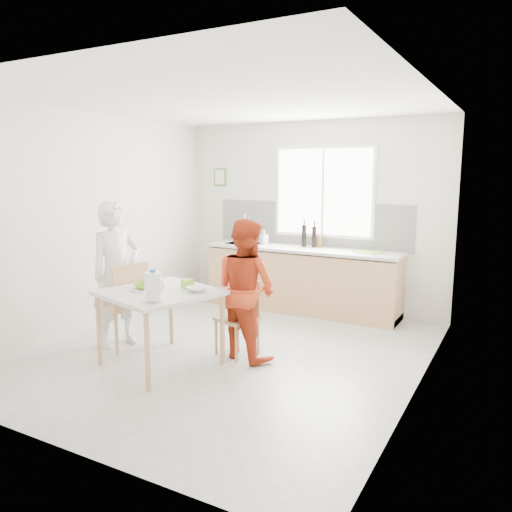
{
  "coord_description": "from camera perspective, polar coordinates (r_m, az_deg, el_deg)",
  "views": [
    {
      "loc": [
        2.78,
        -4.5,
        1.98
      ],
      "look_at": [
        0.21,
        0.2,
        1.08
      ],
      "focal_mm": 35.0,
      "sensor_mm": 36.0,
      "label": 1
    }
  ],
  "objects": [
    {
      "name": "ground",
      "position": [
        5.65,
        -2.92,
        -10.94
      ],
      "size": [
        4.5,
        4.5,
        0.0
      ],
      "primitive_type": "plane",
      "color": "#B7B7B2",
      "rests_on": "ground"
    },
    {
      "name": "room_shell",
      "position": [
        5.3,
        -3.07,
        5.94
      ],
      "size": [
        4.5,
        4.5,
        4.5
      ],
      "color": "silver",
      "rests_on": "ground"
    },
    {
      "name": "window",
      "position": [
        7.21,
        7.72,
        7.27
      ],
      "size": [
        1.5,
        0.06,
        1.3
      ],
      "color": "white",
      "rests_on": "room_shell"
    },
    {
      "name": "backsplash",
      "position": [
        7.33,
        6.22,
        3.61
      ],
      "size": [
        3.0,
        0.02,
        0.65
      ],
      "primitive_type": "cube",
      "color": "white",
      "rests_on": "room_shell"
    },
    {
      "name": "picture_frame",
      "position": [
        8.01,
        -4.14,
        8.98
      ],
      "size": [
        0.22,
        0.03,
        0.28
      ],
      "color": "#4C893E",
      "rests_on": "room_shell"
    },
    {
      "name": "kitchen_counter",
      "position": [
        7.2,
        5.18,
        -2.99
      ],
      "size": [
        2.84,
        0.64,
        1.37
      ],
      "color": "tan",
      "rests_on": "ground"
    },
    {
      "name": "dining_table",
      "position": [
        5.2,
        -10.96,
        -4.8
      ],
      "size": [
        1.27,
        1.27,
        0.79
      ],
      "rotation": [
        0.0,
        0.0,
        -0.28
      ],
      "color": "silver",
      "rests_on": "ground"
    },
    {
      "name": "chair_left",
      "position": [
        5.79,
        -14.68,
        -5.06
      ],
      "size": [
        0.57,
        0.57,
        0.99
      ],
      "rotation": [
        0.0,
        0.0,
        -1.86
      ],
      "color": "tan",
      "rests_on": "ground"
    },
    {
      "name": "chair_far",
      "position": [
        5.49,
        -1.71,
        -6.59
      ],
      "size": [
        0.47,
        0.47,
        0.82
      ],
      "rotation": [
        0.0,
        0.0,
        -0.28
      ],
      "color": "tan",
      "rests_on": "ground"
    },
    {
      "name": "person_white",
      "position": [
        5.87,
        -15.64,
        -2.05
      ],
      "size": [
        0.55,
        0.69,
        1.66
      ],
      "primitive_type": "imported",
      "rotation": [
        0.0,
        0.0,
        1.29
      ],
      "color": "white",
      "rests_on": "ground"
    },
    {
      "name": "person_red",
      "position": [
        5.32,
        -1.16,
        -3.78
      ],
      "size": [
        0.86,
        0.75,
        1.5
      ],
      "primitive_type": "imported",
      "rotation": [
        0.0,
        0.0,
        2.86
      ],
      "color": "#BB3517",
      "rests_on": "ground"
    },
    {
      "name": "bowl_green",
      "position": [
        5.31,
        -12.66,
        -3.3
      ],
      "size": [
        0.25,
        0.25,
        0.06
      ],
      "primitive_type": "imported",
      "rotation": [
        0.0,
        0.0,
        -0.28
      ],
      "color": "#77BE2B",
      "rests_on": "dining_table"
    },
    {
      "name": "bowl_white",
      "position": [
        5.08,
        -6.75,
        -3.79
      ],
      "size": [
        0.26,
        0.26,
        0.05
      ],
      "primitive_type": "imported",
      "rotation": [
        0.0,
        0.0,
        -0.28
      ],
      "color": "white",
      "rests_on": "dining_table"
    },
    {
      "name": "milk_jug",
      "position": [
        4.73,
        -11.63,
        -3.33
      ],
      "size": [
        0.22,
        0.16,
        0.28
      ],
      "rotation": [
        0.0,
        0.0,
        -0.28
      ],
      "color": "white",
      "rests_on": "dining_table"
    },
    {
      "name": "green_box",
      "position": [
        5.25,
        -7.85,
        -3.16
      ],
      "size": [
        0.12,
        0.12,
        0.09
      ],
      "primitive_type": "cube",
      "rotation": [
        0.0,
        0.0,
        -0.28
      ],
      "color": "#80C92E",
      "rests_on": "dining_table"
    },
    {
      "name": "spoon",
      "position": [
        5.13,
        -13.53,
        -4.04
      ],
      "size": [
        0.16,
        0.02,
        0.01
      ],
      "primitive_type": "cylinder",
      "rotation": [
        0.0,
        1.57,
        0.06
      ],
      "color": "#A5A5AA",
      "rests_on": "dining_table"
    },
    {
      "name": "cutting_board",
      "position": [
        6.81,
        12.75,
        0.44
      ],
      "size": [
        0.42,
        0.37,
        0.01
      ],
      "primitive_type": "cube",
      "rotation": [
        0.0,
        0.0,
        -0.43
      ],
      "color": "#70C12C",
      "rests_on": "kitchen_counter"
    },
    {
      "name": "wine_bottle_a",
      "position": [
        7.17,
        5.51,
        2.32
      ],
      "size": [
        0.07,
        0.07,
        0.32
      ],
      "primitive_type": "cylinder",
      "color": "black",
      "rests_on": "kitchen_counter"
    },
    {
      "name": "wine_bottle_b",
      "position": [
        7.14,
        6.68,
        2.2
      ],
      "size": [
        0.07,
        0.07,
        0.3
      ],
      "primitive_type": "cylinder",
      "color": "black",
      "rests_on": "kitchen_counter"
    },
    {
      "name": "jar_amber",
      "position": [
        7.16,
        7.29,
        1.63
      ],
      "size": [
        0.06,
        0.06,
        0.16
      ],
      "primitive_type": "cylinder",
      "color": "brown",
      "rests_on": "kitchen_counter"
    },
    {
      "name": "soap_bottle",
      "position": [
        7.4,
        0.93,
        2.16
      ],
      "size": [
        0.13,
        0.13,
        0.21
      ],
      "primitive_type": "imported",
      "rotation": [
        0.0,
        0.0,
        -0.42
      ],
      "color": "#999999",
      "rests_on": "kitchen_counter"
    }
  ]
}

